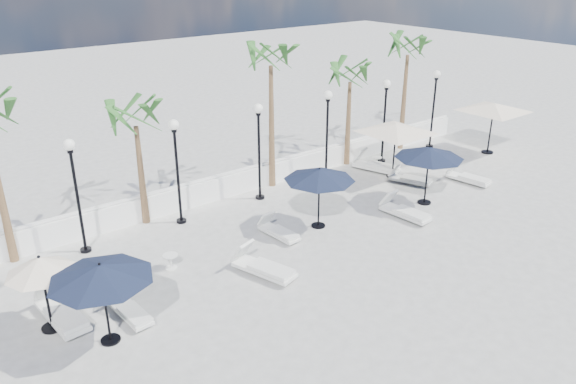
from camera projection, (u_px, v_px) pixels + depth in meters
ground at (380, 263)px, 17.64m from camera, size 100.00×100.00×0.00m
balustrade at (246, 180)px, 22.89m from camera, size 26.00×0.30×1.01m
lamppost_1 at (75, 181)px, 17.39m from camera, size 0.36×0.36×3.84m
lamppost_2 at (176, 157)px, 19.38m from camera, size 0.36×0.36×3.84m
lamppost_3 at (259, 138)px, 21.37m from camera, size 0.36×0.36×3.84m
lamppost_4 at (327, 123)px, 23.36m from camera, size 0.36×0.36×3.84m
lamppost_5 at (385, 110)px, 25.35m from camera, size 0.36×0.36×3.84m
lamppost_6 at (434, 98)px, 27.34m from camera, size 0.36×0.36×3.84m
palm_1 at (135, 122)px, 18.90m from camera, size 2.60×2.60×4.70m
palm_2 at (271, 63)px, 21.61m from camera, size 2.60×2.60×6.10m
palm_3 at (350, 79)px, 24.51m from camera, size 2.60×2.60×4.90m
palm_4 at (408, 52)px, 26.30m from camera, size 2.60×2.60×5.70m
lounger_0 at (131, 310)px, 14.95m from camera, size 0.63×1.68×0.62m
lounger_1 at (263, 267)px, 16.94m from camera, size 1.24×2.20×0.79m
lounger_2 at (61, 312)px, 14.78m from camera, size 0.86×2.22×0.82m
lounger_3 at (279, 231)px, 19.23m from camera, size 0.67×1.73×0.64m
lounger_4 at (405, 211)px, 20.64m from camera, size 0.82×2.05×0.75m
lounger_5 at (376, 165)px, 25.06m from camera, size 1.33×2.26×0.81m
lounger_6 at (469, 177)px, 23.81m from camera, size 0.86×1.96×0.71m
lounger_7 at (410, 178)px, 23.73m from camera, size 1.21×1.88×0.67m
side_table_1 at (171, 260)px, 17.27m from camera, size 0.48×0.48×0.46m
side_table_2 at (377, 161)px, 25.63m from camera, size 0.45×0.45×0.44m
parasol_navy_left at (101, 273)px, 13.33m from camera, size 2.56×2.56×2.26m
parasol_navy_mid at (319, 175)px, 19.28m from camera, size 2.50×2.50×2.25m
parasol_navy_right at (429, 153)px, 21.12m from camera, size 2.62×2.62×2.35m
parasol_cream_sq_a at (396, 124)px, 23.62m from camera, size 5.17×5.17×2.54m
parasol_cream_sq_b at (494, 103)px, 26.51m from camera, size 5.33×5.33×2.67m
parasol_cream_small at (40, 266)px, 13.86m from camera, size 1.76×1.76×2.17m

